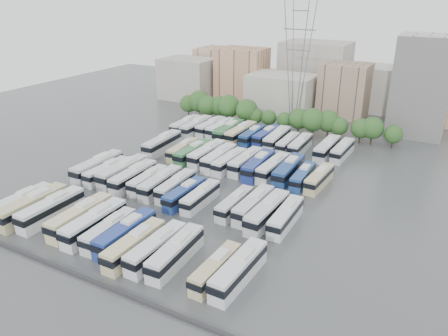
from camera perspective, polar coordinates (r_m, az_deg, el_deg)
The scene contains 56 objects.
ground at distance 88.23m, azimuth -3.58°, elevation -2.43°, with size 220.00×220.00×0.00m, color #424447.
parapet at distance 66.47m, azimuth -19.25°, elevation -12.79°, with size 56.00×0.50×0.50m, color #2D2D30.
tree_line at distance 123.14m, azimuth 5.70°, elevation 7.08°, with size 64.69×7.97×8.38m.
city_buildings at distance 150.92m, azimuth 8.74°, elevation 11.19°, with size 102.00×35.00×20.00m.
apartment_tower at distance 127.91m, azimuth 24.45°, elevation 9.72°, with size 14.00×14.00×26.00m, color silver.
electricity_pylon at distance 125.63m, azimuth 9.57°, elevation 13.84°, with size 9.00×6.91×33.83m.
bus_r0_s0 at distance 85.27m, azimuth -25.01°, elevation -4.19°, with size 2.89×12.57×3.93m.
bus_r0_s1 at distance 82.98m, azimuth -23.72°, elevation -4.57°, with size 3.04×13.64×4.27m.
bus_r0_s2 at distance 80.91m, azimuth -21.63°, elevation -4.99°, with size 2.86×13.08×4.10m.
bus_r0_s4 at distance 76.67m, azimuth -18.25°, elevation -6.06°, with size 3.18×13.18×4.11m.
bus_r0_s5 at distance 74.16m, azimuth -16.57°, elevation -6.87°, with size 3.09×13.11×4.10m.
bus_r0_s6 at distance 72.00m, azimuth -14.78°, elevation -7.86°, with size 2.94×11.41×3.55m.
bus_r0_s7 at distance 70.23m, azimuth -12.70°, elevation -8.30°, with size 2.77×12.46×3.91m.
bus_r0_s8 at distance 67.13m, azimuth -11.58°, elevation -9.80°, with size 2.69×12.26×3.85m.
bus_r0_s9 at distance 65.94m, azimuth -8.82°, elevation -10.24°, with size 2.90×12.27×3.84m.
bus_r0_s10 at distance 64.51m, azimuth -6.32°, elevation -10.89°, with size 3.25×12.44×3.87m.
bus_r0_s12 at distance 61.38m, azimuth -1.07°, elevation -12.96°, with size 2.60×10.89×3.40m.
bus_r0_s13 at distance 60.70m, azimuth 1.97°, elevation -13.13°, with size 3.04×12.56×3.92m.
bus_r1_s0 at distance 96.19m, azimuth -16.18°, elevation 0.20°, with size 2.94×13.34×4.18m.
bus_r1_s1 at distance 93.88m, azimuth -15.02°, elevation -0.41°, with size 2.85×11.72×3.66m.
bus_r1_s2 at distance 92.29m, azimuth -13.05°, elevation -0.44°, with size 3.08×13.37×4.18m.
bus_r1_s3 at distance 89.62m, azimuth -11.75°, elevation -1.12°, with size 3.07×12.68×3.96m.
bus_r1_s4 at distance 88.18m, azimuth -9.92°, elevation -1.55°, with size 2.83×11.08×3.45m.
bus_r1_s5 at distance 86.23m, azimuth -8.30°, elevation -1.89°, with size 3.20×12.27×3.82m.
bus_r1_s6 at distance 84.67m, azimuth -6.30°, elevation -2.33°, with size 3.04×11.68×3.63m.
bus_r1_s7 at distance 81.49m, azimuth -5.16°, elevation -3.36°, with size 2.76×11.37×3.55m.
bus_r1_s8 at distance 80.32m, azimuth -3.09°, elevation -3.75°, with size 2.50×10.95×3.43m.
bus_r1_s10 at distance 77.83m, azimuth 1.40°, elevation -4.65°, with size 2.48×10.89×3.41m.
bus_r1_s11 at distance 77.08m, azimuth 3.89°, elevation -4.82°, with size 2.89×12.20×3.81m.
bus_r1_s12 at distance 74.73m, azimuth 5.68°, elevation -5.74°, with size 3.24×12.97×4.04m.
bus_r1_s13 at distance 74.14m, azimuth 8.06°, elevation -6.28°, with size 2.79×11.67×3.65m.
bus_r2_s1 at distance 107.05m, azimuth -8.06°, elevation 3.19°, with size 3.47×13.37×4.16m.
bus_r2_s3 at distance 103.24m, azimuth -5.40°, elevation 2.39°, with size 2.99×11.36×3.53m.
bus_r2_s4 at distance 100.72m, azimuth -4.06°, elevation 2.02°, with size 2.95×12.48×3.90m.
bus_r2_s5 at distance 99.81m, azimuth -2.22°, elevation 1.90°, with size 3.06×12.84×4.01m.
bus_r2_s6 at distance 97.47m, azimuth -0.67°, elevation 1.36°, with size 2.90×12.54×3.92m.
bus_r2_s7 at distance 95.73m, azimuth 0.72°, elevation 0.87°, with size 3.00×11.78×3.67m.
bus_r2_s8 at distance 95.52m, azimuth 2.87°, elevation 0.86°, with size 2.85×12.42×3.89m.
bus_r2_s9 at distance 93.60m, azimuth 4.53°, elevation 0.39°, with size 3.21×12.92×4.03m.
bus_r2_s10 at distance 92.84m, azimuth 6.44°, elevation 0.06°, with size 3.16×12.38×3.85m.
bus_r2_s11 at distance 91.70m, azimuth 8.44°, elevation -0.25°, with size 3.15×13.18×4.12m.
bus_r2_s12 at distance 89.94m, azimuth 10.26°, elevation -1.08°, with size 2.83×11.10×3.46m.
bus_r2_s13 at distance 89.56m, azimuth 12.34°, elevation -1.32°, with size 3.01×11.44×3.56m.
bus_r3_s0 at distance 121.33m, azimuth -5.01°, elevation 5.61°, with size 2.84×12.29×3.85m.
bus_r3_s1 at distance 119.27m, azimuth -3.65°, elevation 5.42°, with size 3.11×13.26×4.14m.
bus_r3_s2 at distance 119.49m, azimuth -1.70°, elevation 5.42°, with size 3.10×12.33×3.84m.
bus_r3_s3 at distance 117.97m, azimuth -0.36°, elevation 5.21°, with size 3.25×12.52×3.89m.
bus_r3_s4 at distance 115.01m, azimuth 0.63°, elevation 4.83°, with size 3.43×13.65×4.25m.
bus_r3_s5 at distance 113.88m, azimuth 2.19°, elevation 4.61°, with size 3.29×13.32×4.15m.
bus_r3_s6 at distance 112.54m, azimuth 3.72°, elevation 4.25°, with size 2.75×11.97×3.74m.
bus_r3_s7 at distance 112.55m, azimuth 5.57°, elevation 4.19°, with size 3.16×12.13×3.77m.
bus_r3_s8 at distance 110.42m, azimuth 6.94°, elevation 3.85°, with size 3.31×13.14×4.09m.
bus_r3_s9 at distance 108.40m, azimuth 8.34°, elevation 3.24°, with size 2.46×11.12×3.49m.
bus_r3_s10 at distance 107.26m, azimuth 9.92°, elevation 2.98°, with size 2.78×11.82×3.69m.
bus_r3_s12 at distance 105.84m, azimuth 13.29°, elevation 2.52°, with size 3.06×12.85×4.01m.
bus_r3_s13 at distance 105.98m, azimuth 15.19°, elevation 2.26°, with size 2.97×11.75×3.66m.
Camera 1 is at (43.13, -67.20, 37.51)m, focal length 35.00 mm.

